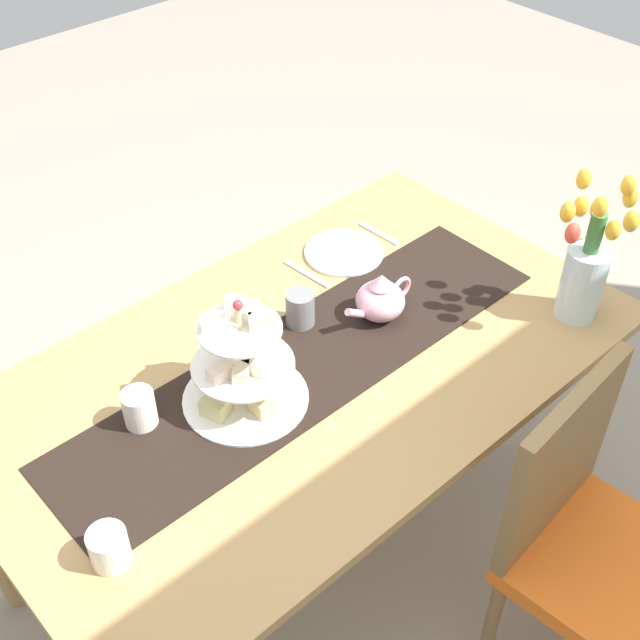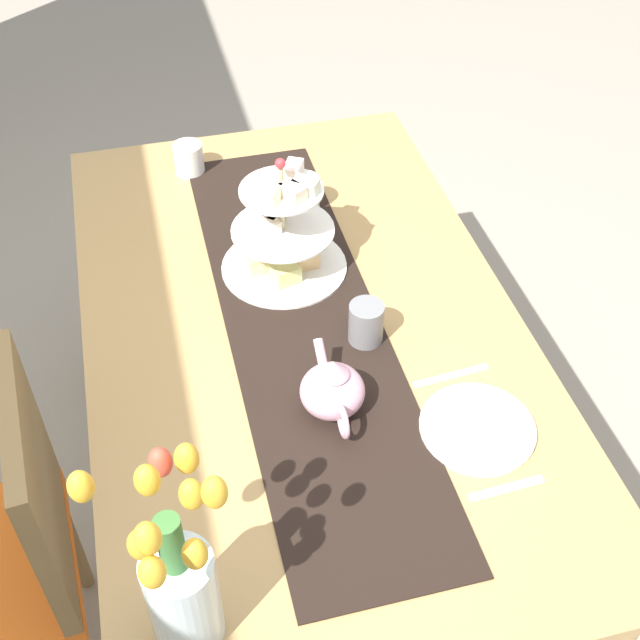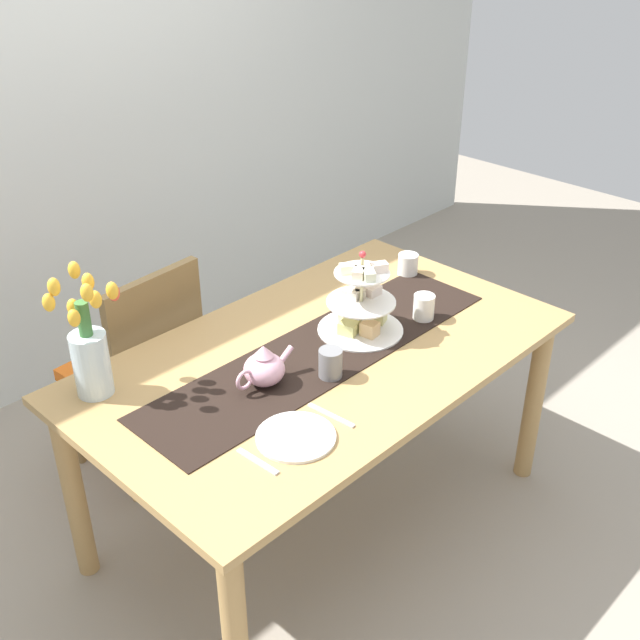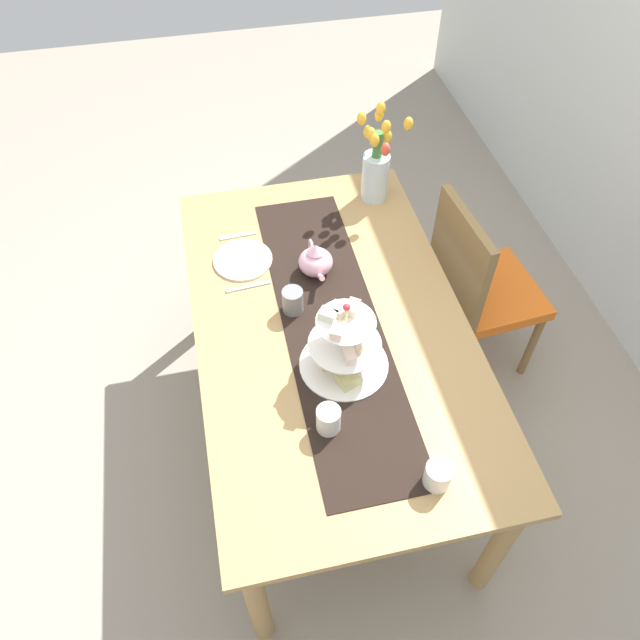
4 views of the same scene
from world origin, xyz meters
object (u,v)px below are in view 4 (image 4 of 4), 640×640
(mug_grey, at_px, (293,301))
(chair_left, at_px, (476,285))
(dinner_plate_left, at_px, (243,260))
(knife_left, at_px, (248,287))
(tiered_cake_stand, at_px, (344,348))
(dining_table, at_px, (331,340))
(tulip_vase, at_px, (376,166))
(fork_left, at_px, (238,236))
(teapot, at_px, (315,261))
(cream_jug, at_px, (438,475))
(mug_white_text, at_px, (328,420))

(mug_grey, bearing_deg, chair_left, 102.21)
(dinner_plate_left, distance_m, knife_left, 0.15)
(mug_grey, bearing_deg, tiered_cake_stand, 23.07)
(chair_left, bearing_deg, dining_table, -69.39)
(dinner_plate_left, height_order, knife_left, dinner_plate_left)
(dining_table, bearing_deg, tulip_vase, 152.43)
(fork_left, height_order, knife_left, same)
(chair_left, xyz_separation_m, mug_grey, (0.18, -0.83, 0.29))
(chair_left, relative_size, tulip_vase, 2.22)
(teapot, height_order, mug_grey, teapot)
(dining_table, relative_size, mug_grey, 17.42)
(dining_table, xyz_separation_m, cream_jug, (0.66, 0.16, 0.14))
(tulip_vase, distance_m, mug_grey, 0.74)
(dining_table, xyz_separation_m, mug_grey, (-0.09, -0.12, 0.15))
(chair_left, distance_m, tiered_cake_stand, 0.91)
(mug_white_text, bearing_deg, tiered_cake_stand, 154.86)
(tulip_vase, relative_size, fork_left, 2.73)
(teapot, relative_size, dinner_plate_left, 1.04)
(dining_table, bearing_deg, mug_white_text, -14.12)
(chair_left, distance_m, cream_jug, 1.11)
(tulip_vase, xyz_separation_m, knife_left, (0.41, -0.60, -0.16))
(mug_grey, bearing_deg, knife_left, -136.00)
(tulip_vase, relative_size, dinner_plate_left, 1.78)
(chair_left, xyz_separation_m, dinner_plate_left, (-0.11, -0.97, 0.24))
(chair_left, bearing_deg, knife_left, -88.20)
(teapot, relative_size, knife_left, 1.40)
(chair_left, distance_m, dinner_plate_left, 1.01)
(chair_left, xyz_separation_m, cream_jug, (0.92, -0.55, 0.28))
(fork_left, bearing_deg, cream_jug, 19.83)
(fork_left, distance_m, mug_grey, 0.46)
(dining_table, relative_size, tiered_cake_stand, 5.44)
(tulip_vase, height_order, cream_jug, tulip_vase)
(dinner_plate_left, relative_size, fork_left, 1.53)
(fork_left, bearing_deg, mug_white_text, 9.67)
(teapot, xyz_separation_m, fork_left, (-0.27, -0.26, -0.06))
(teapot, height_order, knife_left, teapot)
(dining_table, relative_size, mug_white_text, 17.42)
(tiered_cake_stand, bearing_deg, mug_white_text, -25.14)
(tiered_cake_stand, relative_size, dinner_plate_left, 1.32)
(tiered_cake_stand, relative_size, fork_left, 2.03)
(tiered_cake_stand, xyz_separation_m, cream_jug, (0.46, 0.16, -0.06))
(dining_table, bearing_deg, tiered_cake_stand, -0.22)
(chair_left, bearing_deg, tiered_cake_stand, -57.05)
(dining_table, relative_size, fork_left, 11.03)
(cream_jug, bearing_deg, dinner_plate_left, -157.66)
(tiered_cake_stand, height_order, teapot, tiered_cake_stand)
(teapot, distance_m, tulip_vase, 0.53)
(dinner_plate_left, relative_size, mug_white_text, 2.42)
(dining_table, bearing_deg, chair_left, 110.61)
(teapot, bearing_deg, dining_table, 0.00)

